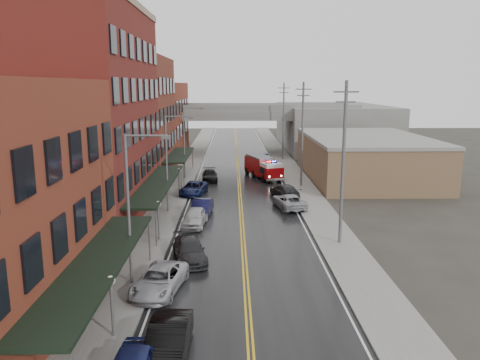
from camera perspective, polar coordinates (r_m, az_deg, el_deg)
name	(u,v)px	position (r m, az deg, el deg)	size (l,w,h in m)	color
road	(240,197)	(49.54, 0.00, -2.10)	(11.00, 160.00, 0.02)	black
sidewalk_left	(171,197)	(49.94, -8.41, -2.03)	(3.00, 160.00, 0.15)	slate
sidewalk_right	(309,196)	(50.17, 8.37, -1.97)	(3.00, 160.00, 0.15)	slate
curb_left	(187,197)	(49.75, -6.53, -2.04)	(0.30, 160.00, 0.15)	gray
curb_right	(293,196)	(49.93, 6.50, -1.99)	(0.30, 160.00, 0.15)	gray
brick_building_b	(89,116)	(43.07, -17.98, 7.40)	(9.00, 20.00, 18.00)	maroon
brick_building_c	(132,119)	(60.10, -13.06, 7.25)	(9.00, 15.00, 15.00)	maroon
brick_building_far	(155,121)	(77.36, -10.33, 7.14)	(9.00, 20.00, 12.00)	maroon
tan_building	(365,159)	(61.20, 15.00, 2.51)	(14.00, 22.00, 5.00)	brown
right_far_block	(332,126)	(90.44, 11.12, 6.45)	(18.00, 30.00, 8.00)	slate
awning_0	(99,262)	(24.71, -16.85, -9.60)	(2.60, 16.00, 3.09)	black
awning_1	(158,184)	(42.57, -9.98, -0.43)	(2.60, 18.00, 3.09)	black
awning_2	(179,155)	(59.65, -7.39, 3.05)	(2.60, 13.00, 3.09)	black
globe_lamp_0	(111,292)	(22.91, -15.43, -13.07)	(0.44, 0.44, 3.12)	#59595B
globe_lamp_1	(158,212)	(35.84, -9.94, -3.81)	(0.44, 0.44, 3.12)	#59595B
globe_lamp_2	(179,176)	(49.36, -7.45, 0.49)	(0.44, 0.44, 3.12)	#59595B
street_lamp_0	(132,200)	(27.54, -12.99, -2.42)	(2.64, 0.22, 9.00)	#59595B
street_lamp_1	(169,158)	(43.02, -8.63, 2.71)	(2.64, 0.22, 9.00)	#59595B
street_lamp_2	(186,138)	(58.78, -6.59, 5.11)	(2.64, 0.22, 9.00)	#59595B
utility_pole_0	(343,161)	(34.51, 12.47, 2.29)	(1.80, 0.24, 12.00)	#59595B
utility_pole_1	(302,133)	(54.00, 7.61, 5.72)	(1.80, 0.24, 12.00)	#59595B
utility_pole_2	(283,120)	(73.76, 5.32, 7.31)	(1.80, 0.24, 12.00)	#59595B
overpass	(237,119)	(80.34, -0.38, 7.47)	(40.00, 10.00, 7.50)	slate
fire_truck	(263,167)	(59.55, 2.87, 1.63)	(4.79, 7.73, 2.69)	#9D070A
parked_car_left_1	(168,342)	(21.59, -8.76, -18.89)	(1.70, 4.86, 1.60)	black
parked_car_left_2	(160,280)	(27.79, -9.79, -11.93)	(2.33, 5.06, 1.41)	#ACAEB5
parked_car_left_3	(189,250)	(32.12, -6.19, -8.53)	(1.97, 4.85, 1.41)	black
parked_car_left_4	(195,217)	(39.64, -5.54, -4.53)	(1.78, 4.41, 1.50)	#B6B6B6
parked_car_left_5	(202,208)	(42.46, -4.71, -3.43)	(1.58, 4.54, 1.50)	#0E0F33
parked_car_left_6	(194,188)	(50.77, -5.68, -1.01)	(2.33, 5.06, 1.41)	#121B44
parked_car_left_7	(210,175)	(57.99, -3.70, 0.56)	(1.87, 4.60, 1.34)	black
parked_car_right_0	(289,201)	(45.23, 5.99, -2.58)	(2.33, 5.06, 1.41)	#969A9E
parked_car_right_1	(285,191)	(49.48, 5.47, -1.33)	(1.99, 4.88, 1.42)	#252527
parked_car_right_2	(266,165)	(65.44, 3.24, 1.87)	(1.69, 4.20, 1.43)	silver
parked_car_right_3	(262,159)	(69.91, 2.67, 2.59)	(1.75, 5.02, 1.65)	black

